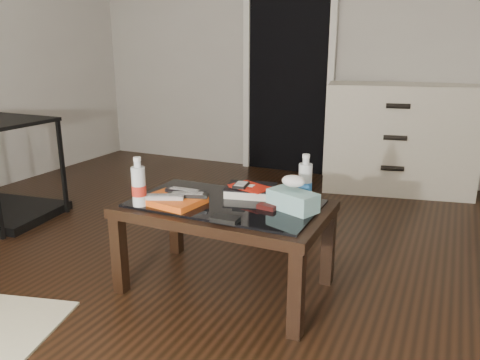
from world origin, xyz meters
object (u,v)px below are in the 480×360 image
object	(u,v)px
water_bottle_right	(305,178)
tissue_box	(293,201)
water_bottle_left	(139,182)
textbook	(251,190)
coffee_table	(225,214)
dresser	(399,138)

from	to	relation	value
water_bottle_right	tissue_box	world-z (taller)	water_bottle_right
water_bottle_left	tissue_box	distance (m)	0.73
textbook	tissue_box	distance (m)	0.30
coffee_table	tissue_box	xyz separation A→B (m)	(0.34, 0.03, 0.11)
water_bottle_left	tissue_box	xyz separation A→B (m)	(0.69, 0.25, -0.07)
dresser	tissue_box	world-z (taller)	dresser
water_bottle_left	tissue_box	size ratio (longest dim) A/B	1.03
coffee_table	water_bottle_left	xyz separation A→B (m)	(-0.35, -0.22, 0.18)
textbook	tissue_box	world-z (taller)	tissue_box
water_bottle_right	tissue_box	xyz separation A→B (m)	(-0.01, -0.14, -0.07)
dresser	tissue_box	bearing A→B (deg)	-107.40
dresser	textbook	bearing A→B (deg)	-115.32
dresser	tissue_box	distance (m)	2.12
water_bottle_left	water_bottle_right	world-z (taller)	same
dresser	water_bottle_right	size ratio (longest dim) A/B	5.36
water_bottle_left	water_bottle_right	size ratio (longest dim) A/B	1.00
coffee_table	dresser	world-z (taller)	dresser
textbook	water_bottle_left	bearing A→B (deg)	-150.46
dresser	textbook	distance (m)	2.04
dresser	water_bottle_right	bearing A→B (deg)	-107.44
textbook	coffee_table	bearing A→B (deg)	-125.17
textbook	water_bottle_right	distance (m)	0.30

